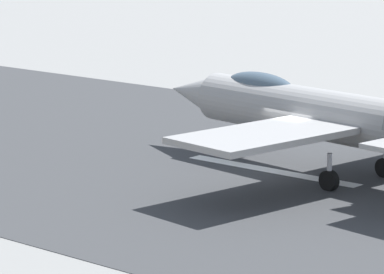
% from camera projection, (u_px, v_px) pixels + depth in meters
% --- Properties ---
extents(ground_plane, '(400.00, 400.00, 0.00)m').
position_uv_depth(ground_plane, '(289.00, 174.00, 44.73)').
color(ground_plane, gray).
extents(runway_strip, '(240.00, 26.00, 0.02)m').
position_uv_depth(runway_strip, '(290.00, 174.00, 44.72)').
color(runway_strip, '#333537').
rests_on(runway_strip, ground).
extents(fighter_jet, '(16.70, 15.23, 5.65)m').
position_uv_depth(fighter_jet, '(322.00, 113.00, 44.05)').
color(fighter_jet, gray).
rests_on(fighter_jet, ground).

